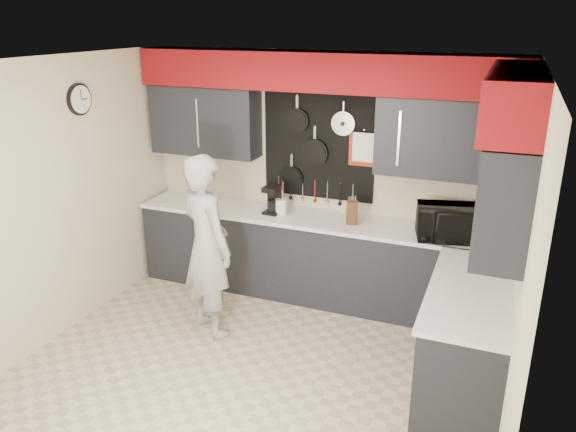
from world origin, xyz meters
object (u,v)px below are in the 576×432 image
at_px(knife_block, 352,212).
at_px(person, 207,246).
at_px(microwave, 448,223).
at_px(coffee_maker, 273,199).
at_px(utensil_crock, 281,207).

xyz_separation_m(knife_block, person, (-1.11, -1.01, -0.15)).
height_order(microwave, person, person).
bearing_deg(microwave, person, -169.28).
bearing_deg(coffee_maker, knife_block, 2.43).
height_order(coffee_maker, person, person).
bearing_deg(knife_block, coffee_maker, 167.52).
xyz_separation_m(coffee_maker, person, (-0.24, -1.03, -0.19)).
xyz_separation_m(microwave, coffee_maker, (-1.83, 0.08, -0.00)).
xyz_separation_m(microwave, knife_block, (-0.95, 0.06, -0.04)).
relative_size(microwave, person, 0.33).
distance_m(microwave, coffee_maker, 1.83).
relative_size(microwave, knife_block, 2.43).
bearing_deg(coffee_maker, microwave, 1.40).
bearing_deg(person, utensil_crock, -78.90).
distance_m(utensil_crock, coffee_maker, 0.12).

